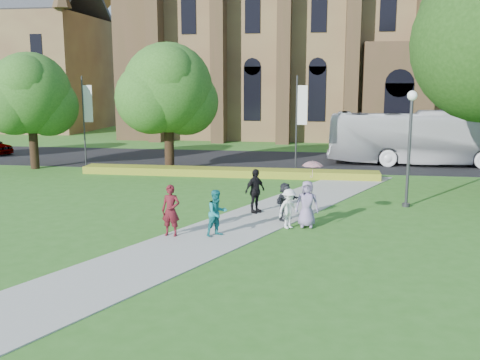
# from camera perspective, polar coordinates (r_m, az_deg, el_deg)

# --- Properties ---
(ground) EXTENTS (160.00, 160.00, 0.00)m
(ground) POSITION_cam_1_polar(r_m,az_deg,el_deg) (19.40, -2.41, -6.42)
(ground) COLOR #326B20
(ground) RESTS_ON ground
(road) EXTENTS (160.00, 10.00, 0.02)m
(road) POSITION_cam_1_polar(r_m,az_deg,el_deg) (38.79, 3.35, 2.11)
(road) COLOR black
(road) RESTS_ON ground
(footpath) EXTENTS (15.58, 28.54, 0.04)m
(footpath) POSITION_cam_1_polar(r_m,az_deg,el_deg) (20.34, -1.86, -5.56)
(footpath) COLOR #B2B2A8
(footpath) RESTS_ON ground
(flower_hedge) EXTENTS (18.00, 1.40, 0.45)m
(flower_hedge) POSITION_cam_1_polar(r_m,az_deg,el_deg) (32.36, -1.34, 0.84)
(flower_hedge) COLOR gold
(flower_hedge) RESTS_ON ground
(cathedral) EXTENTS (52.60, 18.25, 28.00)m
(cathedral) POSITION_cam_1_polar(r_m,az_deg,el_deg) (58.74, 15.70, 17.27)
(cathedral) COLOR olive
(cathedral) RESTS_ON ground
(building_west) EXTENTS (22.00, 14.00, 18.30)m
(building_west) POSITION_cam_1_polar(r_m,az_deg,el_deg) (71.10, -23.74, 12.48)
(building_west) COLOR olive
(building_west) RESTS_ON ground
(streetlamp) EXTENTS (0.44, 0.44, 5.24)m
(streetlamp) POSITION_cam_1_polar(r_m,az_deg,el_deg) (25.11, 17.68, 4.63)
(streetlamp) COLOR #38383D
(streetlamp) RESTS_ON ground
(street_tree_0) EXTENTS (5.20, 5.20, 7.50)m
(street_tree_0) POSITION_cam_1_polar(r_m,az_deg,el_deg) (37.22, -21.48, 8.58)
(street_tree_0) COLOR #332114
(street_tree_0) RESTS_ON ground
(street_tree_1) EXTENTS (5.60, 5.60, 8.05)m
(street_tree_1) POSITION_cam_1_polar(r_m,az_deg,el_deg) (34.10, -7.71, 9.68)
(street_tree_1) COLOR #332114
(street_tree_1) RESTS_ON ground
(banner_pole_0) EXTENTS (0.70, 0.10, 6.00)m
(banner_pole_0) POSITION_cam_1_polar(r_m,az_deg,el_deg) (33.51, 6.23, 6.56)
(banner_pole_0) COLOR #38383D
(banner_pole_0) RESTS_ON ground
(banner_pole_1) EXTENTS (0.70, 0.10, 6.00)m
(banner_pole_1) POSITION_cam_1_polar(r_m,az_deg,el_deg) (36.91, -16.18, 6.56)
(banner_pole_1) COLOR #38383D
(banner_pole_1) RESTS_ON ground
(tour_coach) EXTENTS (13.22, 3.25, 3.67)m
(tour_coach) POSITION_cam_1_polar(r_m,az_deg,el_deg) (38.55, 19.17, 4.26)
(tour_coach) COLOR silver
(tour_coach) RESTS_ON road
(pedestrian_0) EXTENTS (0.72, 0.50, 1.90)m
(pedestrian_0) POSITION_cam_1_polar(r_m,az_deg,el_deg) (19.71, -7.39, -3.24)
(pedestrian_0) COLOR #54131A
(pedestrian_0) RESTS_ON footpath
(pedestrian_1) EXTENTS (1.06, 1.05, 1.72)m
(pedestrian_1) POSITION_cam_1_polar(r_m,az_deg,el_deg) (19.56, -2.47, -3.53)
(pedestrian_1) COLOR #197A80
(pedestrian_1) RESTS_ON footpath
(pedestrian_2) EXTENTS (1.11, 1.11, 1.54)m
(pedestrian_2) POSITION_cam_1_polar(r_m,az_deg,el_deg) (20.68, 5.24, -3.06)
(pedestrian_2) COLOR white
(pedestrian_2) RESTS_ON footpath
(pedestrian_3) EXTENTS (1.05, 1.17, 1.91)m
(pedestrian_3) POSITION_cam_1_polar(r_m,az_deg,el_deg) (23.00, 1.61, -1.17)
(pedestrian_3) COLOR black
(pedestrian_3) RESTS_ON footpath
(pedestrian_4) EXTENTS (0.92, 0.63, 1.82)m
(pedestrian_4) POSITION_cam_1_polar(r_m,az_deg,el_deg) (20.93, 7.15, -2.55)
(pedestrian_4) COLOR gray
(pedestrian_4) RESTS_ON footpath
(pedestrian_5) EXTENTS (1.14, 1.48, 1.56)m
(pedestrian_5) POSITION_cam_1_polar(r_m,az_deg,el_deg) (21.87, 4.83, -2.28)
(pedestrian_5) COLOR #23252A
(pedestrian_5) RESTS_ON footpath
(parasol) EXTENTS (1.01, 1.01, 0.67)m
(parasol) POSITION_cam_1_polar(r_m,az_deg,el_deg) (20.78, 7.73, 0.85)
(parasol) COLOR #DE9DAE
(parasol) RESTS_ON pedestrian_4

